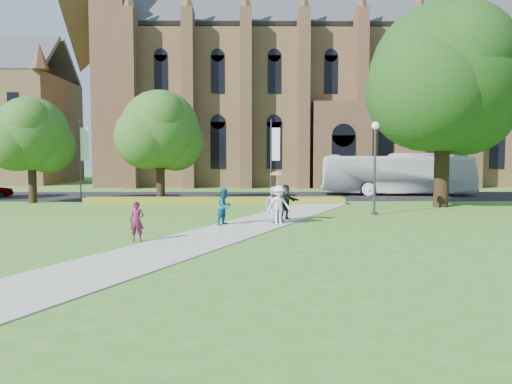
{
  "coord_description": "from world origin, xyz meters",
  "views": [
    {
      "loc": [
        0.54,
        -21.5,
        3.25
      ],
      "look_at": [
        0.77,
        2.1,
        1.6
      ],
      "focal_mm": 35.0,
      "sensor_mm": 36.0,
      "label": 1
    }
  ],
  "objects_px": {
    "streetlamp": "(375,156)",
    "pedestrian_0": "(137,221)",
    "large_tree": "(444,78)",
    "tour_coach": "(396,174)"
  },
  "relations": [
    {
      "from": "streetlamp",
      "to": "pedestrian_0",
      "type": "bearing_deg",
      "value": -141.58
    },
    {
      "from": "streetlamp",
      "to": "pedestrian_0",
      "type": "relative_size",
      "value": 3.43
    },
    {
      "from": "large_tree",
      "to": "tour_coach",
      "type": "bearing_deg",
      "value": 90.24
    },
    {
      "from": "streetlamp",
      "to": "pedestrian_0",
      "type": "height_order",
      "value": "streetlamp"
    },
    {
      "from": "large_tree",
      "to": "pedestrian_0",
      "type": "height_order",
      "value": "large_tree"
    },
    {
      "from": "large_tree",
      "to": "pedestrian_0",
      "type": "distance_m",
      "value": 22.87
    },
    {
      "from": "pedestrian_0",
      "to": "tour_coach",
      "type": "bearing_deg",
      "value": 55.67
    },
    {
      "from": "large_tree",
      "to": "pedestrian_0",
      "type": "bearing_deg",
      "value": -141.29
    },
    {
      "from": "streetlamp",
      "to": "large_tree",
      "type": "relative_size",
      "value": 0.4
    },
    {
      "from": "streetlamp",
      "to": "tour_coach",
      "type": "height_order",
      "value": "streetlamp"
    }
  ]
}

